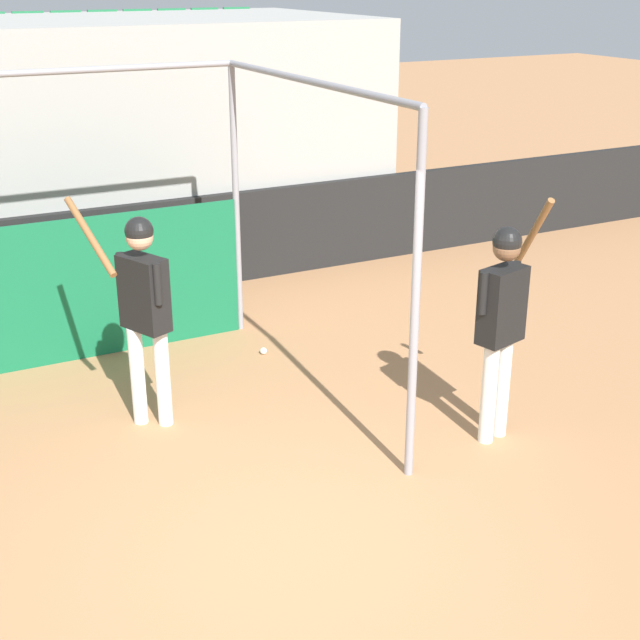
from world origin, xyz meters
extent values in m
plane|color=#A8754C|center=(0.00, 0.00, 0.00)|extent=(60.00, 60.00, 0.00)
cube|color=black|center=(0.00, 5.65, 0.59)|extent=(24.00, 0.12, 1.18)
cube|color=#9E9E99|center=(0.00, 7.71, 1.62)|extent=(8.70, 4.00, 3.23)
cube|color=#1E6B3D|center=(-0.83, 6.11, 1.23)|extent=(0.45, 0.40, 0.10)
cube|color=#1E6B3D|center=(-0.83, 6.29, 1.46)|extent=(0.45, 0.06, 0.40)
cube|color=#1E6B3D|center=(-0.27, 6.11, 1.23)|extent=(0.45, 0.40, 0.10)
cube|color=#1E6B3D|center=(-0.27, 6.29, 1.46)|extent=(0.45, 0.06, 0.40)
cube|color=#1E6B3D|center=(0.28, 6.11, 1.23)|extent=(0.45, 0.40, 0.10)
cube|color=#1E6B3D|center=(0.28, 6.29, 1.46)|extent=(0.45, 0.06, 0.40)
cube|color=#1E6B3D|center=(0.83, 6.11, 1.23)|extent=(0.45, 0.40, 0.10)
cube|color=#1E6B3D|center=(0.83, 6.29, 1.46)|extent=(0.45, 0.06, 0.40)
cube|color=#1E6B3D|center=(1.38, 6.11, 1.23)|extent=(0.45, 0.40, 0.10)
cube|color=#1E6B3D|center=(1.38, 6.29, 1.46)|extent=(0.45, 0.06, 0.40)
cube|color=#1E6B3D|center=(1.92, 6.11, 1.23)|extent=(0.45, 0.40, 0.10)
cube|color=#1E6B3D|center=(1.92, 6.29, 1.46)|extent=(0.45, 0.06, 0.40)
cube|color=#1E6B3D|center=(2.48, 6.11, 1.23)|extent=(0.45, 0.40, 0.10)
cube|color=#1E6B3D|center=(2.48, 6.29, 1.46)|extent=(0.45, 0.06, 0.40)
cube|color=#1E6B3D|center=(3.03, 6.11, 1.23)|extent=(0.45, 0.40, 0.10)
cube|color=#1E6B3D|center=(3.03, 6.29, 1.46)|extent=(0.45, 0.06, 0.40)
cube|color=#1E6B3D|center=(3.58, 6.11, 1.23)|extent=(0.45, 0.40, 0.10)
cube|color=#1E6B3D|center=(3.58, 6.29, 1.46)|extent=(0.45, 0.06, 0.40)
cube|color=#1E6B3D|center=(-0.27, 6.91, 1.63)|extent=(0.45, 0.40, 0.10)
cube|color=#1E6B3D|center=(-0.27, 7.09, 1.86)|extent=(0.45, 0.06, 0.40)
cube|color=#1E6B3D|center=(0.28, 6.91, 1.63)|extent=(0.45, 0.40, 0.10)
cube|color=#1E6B3D|center=(0.28, 7.09, 1.86)|extent=(0.45, 0.06, 0.40)
cube|color=#1E6B3D|center=(0.83, 6.91, 1.63)|extent=(0.45, 0.40, 0.10)
cube|color=#1E6B3D|center=(0.83, 7.09, 1.86)|extent=(0.45, 0.06, 0.40)
cube|color=#1E6B3D|center=(1.38, 6.91, 1.63)|extent=(0.45, 0.40, 0.10)
cube|color=#1E6B3D|center=(1.38, 7.09, 1.86)|extent=(0.45, 0.06, 0.40)
cube|color=#1E6B3D|center=(1.92, 6.91, 1.63)|extent=(0.45, 0.40, 0.10)
cube|color=#1E6B3D|center=(1.92, 7.09, 1.86)|extent=(0.45, 0.06, 0.40)
cube|color=#1E6B3D|center=(2.48, 6.91, 1.63)|extent=(0.45, 0.40, 0.10)
cube|color=#1E6B3D|center=(2.48, 7.09, 1.86)|extent=(0.45, 0.06, 0.40)
cube|color=#1E6B3D|center=(3.03, 6.91, 1.63)|extent=(0.45, 0.40, 0.10)
cube|color=#1E6B3D|center=(3.03, 7.09, 1.86)|extent=(0.45, 0.06, 0.40)
cube|color=#1E6B3D|center=(3.58, 6.91, 1.63)|extent=(0.45, 0.40, 0.10)
cube|color=#1E6B3D|center=(3.58, 7.09, 1.86)|extent=(0.45, 0.06, 0.40)
cube|color=#1E6B3D|center=(-0.27, 7.71, 2.03)|extent=(0.45, 0.40, 0.10)
cube|color=#1E6B3D|center=(-0.27, 7.89, 2.26)|extent=(0.45, 0.06, 0.40)
cube|color=#1E6B3D|center=(0.28, 7.71, 2.03)|extent=(0.45, 0.40, 0.10)
cube|color=#1E6B3D|center=(0.28, 7.89, 2.26)|extent=(0.45, 0.06, 0.40)
cube|color=#1E6B3D|center=(0.83, 7.71, 2.03)|extent=(0.45, 0.40, 0.10)
cube|color=#1E6B3D|center=(0.83, 7.89, 2.26)|extent=(0.45, 0.06, 0.40)
cube|color=#1E6B3D|center=(1.38, 7.71, 2.03)|extent=(0.45, 0.40, 0.10)
cube|color=#1E6B3D|center=(1.38, 7.89, 2.26)|extent=(0.45, 0.06, 0.40)
cube|color=#1E6B3D|center=(1.92, 7.71, 2.03)|extent=(0.45, 0.40, 0.10)
cube|color=#1E6B3D|center=(1.92, 7.89, 2.26)|extent=(0.45, 0.06, 0.40)
cube|color=#1E6B3D|center=(2.48, 7.71, 2.03)|extent=(0.45, 0.40, 0.10)
cube|color=#1E6B3D|center=(2.48, 7.89, 2.26)|extent=(0.45, 0.06, 0.40)
cube|color=#1E6B3D|center=(3.03, 7.71, 2.03)|extent=(0.45, 0.40, 0.10)
cube|color=#1E6B3D|center=(3.03, 7.89, 2.26)|extent=(0.45, 0.06, 0.40)
cube|color=#1E6B3D|center=(3.58, 7.71, 2.03)|extent=(0.45, 0.40, 0.10)
cube|color=#1E6B3D|center=(3.58, 7.89, 2.26)|extent=(0.45, 0.06, 0.40)
cube|color=#1E6B3D|center=(-0.27, 8.51, 2.43)|extent=(0.45, 0.40, 0.10)
cube|color=#1E6B3D|center=(-0.27, 8.69, 2.66)|extent=(0.45, 0.06, 0.40)
cube|color=#1E6B3D|center=(0.28, 8.51, 2.43)|extent=(0.45, 0.40, 0.10)
cube|color=#1E6B3D|center=(0.28, 8.69, 2.66)|extent=(0.45, 0.06, 0.40)
cube|color=#1E6B3D|center=(0.83, 8.51, 2.43)|extent=(0.45, 0.40, 0.10)
cube|color=#1E6B3D|center=(0.83, 8.69, 2.66)|extent=(0.45, 0.06, 0.40)
cube|color=#1E6B3D|center=(1.38, 8.51, 2.43)|extent=(0.45, 0.40, 0.10)
cube|color=#1E6B3D|center=(1.38, 8.69, 2.66)|extent=(0.45, 0.06, 0.40)
cube|color=#1E6B3D|center=(1.92, 8.51, 2.43)|extent=(0.45, 0.40, 0.10)
cube|color=#1E6B3D|center=(1.92, 8.69, 2.66)|extent=(0.45, 0.06, 0.40)
cube|color=#1E6B3D|center=(2.48, 8.51, 2.43)|extent=(0.45, 0.40, 0.10)
cube|color=#1E6B3D|center=(2.48, 8.69, 2.66)|extent=(0.45, 0.06, 0.40)
cube|color=#1E6B3D|center=(3.03, 8.51, 2.43)|extent=(0.45, 0.40, 0.10)
cube|color=#1E6B3D|center=(3.03, 8.69, 2.66)|extent=(0.45, 0.06, 0.40)
cube|color=#1E6B3D|center=(3.58, 8.51, 2.43)|extent=(0.45, 0.40, 0.10)
cube|color=#1E6B3D|center=(3.58, 8.69, 2.66)|extent=(0.45, 0.06, 0.40)
cube|color=#1E6B3D|center=(0.28, 9.31, 2.83)|extent=(0.45, 0.40, 0.10)
cube|color=#1E6B3D|center=(0.28, 9.49, 3.06)|extent=(0.45, 0.06, 0.40)
cube|color=#1E6B3D|center=(0.83, 9.31, 2.83)|extent=(0.45, 0.40, 0.10)
cube|color=#1E6B3D|center=(0.83, 9.49, 3.06)|extent=(0.45, 0.06, 0.40)
cube|color=#1E6B3D|center=(1.38, 9.31, 2.83)|extent=(0.45, 0.40, 0.10)
cube|color=#1E6B3D|center=(1.38, 9.49, 3.06)|extent=(0.45, 0.06, 0.40)
cube|color=#1E6B3D|center=(1.92, 9.31, 2.83)|extent=(0.45, 0.40, 0.10)
cube|color=#1E6B3D|center=(1.92, 9.49, 3.06)|extent=(0.45, 0.06, 0.40)
cube|color=#1E6B3D|center=(2.48, 9.31, 2.83)|extent=(0.45, 0.40, 0.10)
cube|color=#1E6B3D|center=(2.48, 9.49, 3.06)|extent=(0.45, 0.06, 0.40)
cube|color=#1E6B3D|center=(3.03, 9.31, 2.83)|extent=(0.45, 0.40, 0.10)
cube|color=#1E6B3D|center=(3.03, 9.49, 3.06)|extent=(0.45, 0.06, 0.40)
cube|color=#1E6B3D|center=(3.58, 9.31, 2.83)|extent=(0.45, 0.40, 0.10)
cube|color=#1E6B3D|center=(3.58, 9.49, 3.06)|extent=(0.45, 0.06, 0.40)
cylinder|color=gray|center=(1.28, 0.51, 1.47)|extent=(0.07, 0.07, 2.93)
cylinder|color=gray|center=(1.28, 4.07, 1.47)|extent=(0.07, 0.07, 2.93)
cylinder|color=gray|center=(1.28, 2.29, 2.93)|extent=(0.06, 3.56, 0.06)
cylinder|color=gray|center=(-0.46, 4.07, 2.93)|extent=(3.50, 0.06, 0.06)
cube|color=#14663D|center=(-0.46, 4.05, 0.76)|extent=(3.43, 0.03, 1.51)
cylinder|color=white|center=(-0.20, 2.25, 0.46)|extent=(0.17, 0.17, 0.92)
cylinder|color=white|center=(-0.39, 2.38, 0.46)|extent=(0.17, 0.17, 0.92)
cube|color=black|center=(-0.30, 2.31, 1.25)|extent=(0.38, 0.50, 0.65)
sphere|color=tan|center=(-0.30, 2.31, 1.75)|extent=(0.23, 0.23, 0.23)
sphere|color=black|center=(-0.30, 2.31, 1.80)|extent=(0.24, 0.24, 0.24)
cylinder|color=black|center=(-0.24, 2.08, 1.39)|extent=(0.09, 0.09, 0.36)
cylinder|color=black|center=(-0.43, 2.51, 1.39)|extent=(0.09, 0.09, 0.36)
cylinder|color=brown|center=(-0.68, 2.43, 1.77)|extent=(0.23, 0.74, 0.55)
sphere|color=brown|center=(-0.33, 2.52, 1.52)|extent=(0.08, 0.08, 0.08)
cylinder|color=white|center=(2.17, 0.66, 0.46)|extent=(0.16, 0.16, 0.92)
cylinder|color=white|center=(2.35, 0.71, 0.46)|extent=(0.16, 0.16, 0.92)
cube|color=black|center=(2.26, 0.69, 1.24)|extent=(0.45, 0.31, 0.65)
sphere|color=brown|center=(2.26, 0.69, 1.74)|extent=(0.23, 0.23, 0.23)
sphere|color=black|center=(2.26, 0.69, 1.79)|extent=(0.24, 0.24, 0.24)
cylinder|color=black|center=(2.04, 0.67, 1.38)|extent=(0.09, 0.09, 0.36)
cylinder|color=black|center=(2.46, 0.78, 1.38)|extent=(0.09, 0.09, 0.36)
cylinder|color=brown|center=(2.59, 0.77, 1.79)|extent=(0.16, 0.53, 0.72)
sphere|color=brown|center=(2.35, 0.81, 1.44)|extent=(0.08, 0.08, 0.08)
sphere|color=white|center=(1.22, 3.27, 0.04)|extent=(0.07, 0.07, 0.07)
camera|label=1|loc=(-2.24, -4.75, 3.82)|focal=50.00mm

